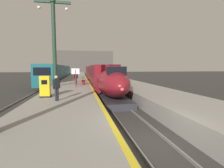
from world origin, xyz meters
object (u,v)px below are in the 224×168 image
Objects in this scene: rolling_suitcase at (83,82)px; departure_info_board at (76,74)px; passenger_near_edge at (76,77)px; highspeed_train_main at (97,75)px; passenger_mid_platform at (56,86)px; station_column_mid at (54,36)px; regional_train_adjacent at (59,72)px; ticket_machine_yellow at (45,87)px.

rolling_suitcase is 2.74m from departure_info_board.
rolling_suitcase is (0.93, -0.19, -0.69)m from passenger_near_edge.
departure_info_board reaches higher than passenger_near_edge.
passenger_mid_platform is (-4.52, -19.18, 0.12)m from highspeed_train_main.
station_column_mid reaches higher than passenger_mid_platform.
passenger_near_edge is 2.54m from departure_info_board.
rolling_suitcase is at bearing -106.68° from highspeed_train_main.
regional_train_adjacent reaches higher than passenger_mid_platform.
passenger_mid_platform is 1.06× the size of ticket_machine_yellow.
passenger_mid_platform is at bearing -81.41° from station_column_mid.
regional_train_adjacent is 29.21m from ticket_machine_yellow.
ticket_machine_yellow is (-1.99, -8.97, -0.25)m from passenger_near_edge.
station_column_mid is 5.85× the size of passenger_mid_platform.
highspeed_train_main reaches higher than rolling_suitcase.
passenger_near_edge is at bearing 90.98° from departure_info_board.
ticket_machine_yellow is (-1.03, 1.60, -0.25)m from passenger_mid_platform.
regional_train_adjacent is at bearing 101.45° from departure_info_board.
rolling_suitcase is (5.47, -20.31, -0.77)m from regional_train_adjacent.
regional_train_adjacent is 21.66× the size of passenger_mid_platform.
station_column_mid is at bearing -120.43° from highspeed_train_main.
passenger_near_edge is 1.00× the size of passenger_mid_platform.
departure_info_board is at bearing -23.74° from station_column_mid.
passenger_mid_platform is at bearing -100.29° from rolling_suitcase.
regional_train_adjacent reaches higher than rolling_suitcase.
highspeed_train_main is 11.65m from departure_info_board.
regional_train_adjacent is at bearing 102.71° from passenger_near_edge.
highspeed_train_main is 18.43m from ticket_machine_yellow.
ticket_machine_yellow is at bearing -107.52° from highspeed_train_main.
station_column_mid is 10.07× the size of rolling_suitcase.
passenger_near_edge and passenger_mid_platform have the same top height.
ticket_machine_yellow is at bearing -84.99° from regional_train_adjacent.
passenger_near_edge is 10.62m from passenger_mid_platform.
ticket_machine_yellow is (-2.92, -8.79, 0.44)m from rolling_suitcase.
highspeed_train_main is 23.12× the size of passenger_near_edge.
highspeed_train_main is at bearing 72.40° from departure_info_board.
passenger_mid_platform is at bearing -57.26° from ticket_machine_yellow.
passenger_near_edge is at bearing 77.50° from ticket_machine_yellow.
passenger_mid_platform is at bearing -95.18° from passenger_near_edge.
highspeed_train_main is 24.42× the size of ticket_machine_yellow.
station_column_mid reaches higher than highspeed_train_main.
regional_train_adjacent is 22.87× the size of ticket_machine_yellow.
ticket_machine_yellow is at bearing -87.34° from station_column_mid.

